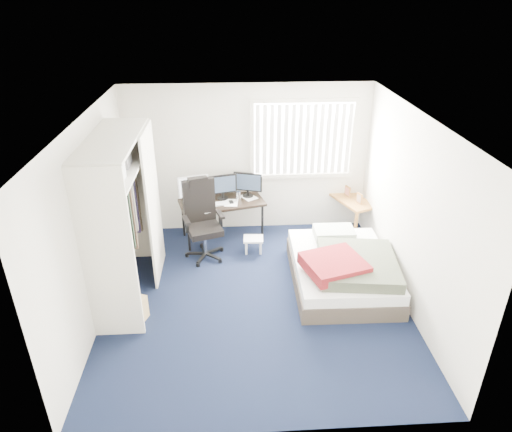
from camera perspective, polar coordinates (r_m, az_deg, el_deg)
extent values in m
plane|color=black|center=(6.36, -0.09, -10.24)|extent=(4.20, 4.20, 0.00)
plane|color=silver|center=(7.62, -1.04, 7.05)|extent=(4.00, 0.00, 4.00)
plane|color=silver|center=(3.95, 1.75, -14.23)|extent=(4.00, 0.00, 4.00)
plane|color=silver|center=(5.93, -19.76, -0.70)|extent=(0.00, 4.20, 4.20)
plane|color=silver|center=(6.13, 18.90, 0.35)|extent=(0.00, 4.20, 4.20)
plane|color=white|center=(5.24, -0.11, 12.07)|extent=(4.20, 4.20, 0.00)
cube|color=white|center=(7.58, 5.86, 9.60)|extent=(1.60, 0.02, 1.20)
cube|color=beige|center=(7.38, 6.13, 14.19)|extent=(1.72, 0.06, 0.06)
cube|color=beige|center=(7.76, 5.67, 5.09)|extent=(1.72, 0.06, 0.06)
cube|color=white|center=(7.52, 5.93, 9.46)|extent=(1.60, 0.04, 1.16)
cube|color=beige|center=(5.42, -18.02, -4.98)|extent=(0.60, 0.04, 2.20)
cube|color=beige|center=(6.98, -14.80, 2.85)|extent=(0.60, 0.04, 2.20)
cube|color=beige|center=(5.78, -17.61, 9.14)|extent=(0.60, 1.80, 0.04)
cube|color=beige|center=(5.90, -17.10, 5.64)|extent=(0.56, 1.74, 0.03)
cylinder|color=silver|center=(5.94, -16.95, 4.56)|extent=(0.03, 1.72, 0.03)
cube|color=#26262B|center=(6.03, -16.57, 0.25)|extent=(0.38, 1.10, 0.90)
cube|color=beige|center=(6.51, -12.71, 1.33)|extent=(0.03, 0.90, 2.20)
cube|color=white|center=(5.44, -18.26, 5.22)|extent=(0.38, 0.30, 0.24)
cube|color=gray|center=(5.90, -17.16, 6.95)|extent=(0.34, 0.28, 0.22)
cube|color=black|center=(7.50, -4.29, 1.68)|extent=(1.47, 0.95, 0.04)
cylinder|color=black|center=(7.33, -8.42, -2.14)|extent=(0.04, 0.04, 0.63)
cylinder|color=black|center=(7.78, -9.08, -0.38)|extent=(0.04, 0.04, 0.63)
cylinder|color=black|center=(7.58, 0.80, -0.79)|extent=(0.04, 0.04, 0.63)
cylinder|color=black|center=(8.02, -0.35, 0.85)|extent=(0.04, 0.04, 0.63)
cube|color=white|center=(7.40, -7.84, 3.67)|extent=(0.49, 0.15, 0.36)
cube|color=white|center=(7.40, -7.84, 3.67)|extent=(0.44, 0.12, 0.31)
cube|color=black|center=(7.49, -4.22, 4.00)|extent=(0.47, 0.15, 0.32)
cube|color=#1E2838|center=(7.49, -4.22, 4.00)|extent=(0.42, 0.11, 0.27)
cube|color=black|center=(7.56, -1.02, 4.29)|extent=(0.47, 0.15, 0.32)
cube|color=#1E2838|center=(7.56, -1.02, 4.29)|extent=(0.42, 0.11, 0.27)
cube|color=white|center=(7.38, -5.15, 1.46)|extent=(0.42, 0.23, 0.02)
cube|color=black|center=(7.44, -3.12, 1.76)|extent=(0.08, 0.11, 0.02)
cylinder|color=silver|center=(7.48, -2.21, 2.50)|extent=(0.08, 0.08, 0.16)
cube|color=white|center=(7.49, -4.29, 1.83)|extent=(0.36, 0.34, 0.00)
cube|color=black|center=(7.26, -6.31, -4.66)|extent=(0.74, 0.74, 0.12)
cylinder|color=silver|center=(7.15, -6.40, -3.25)|extent=(0.06, 0.06, 0.39)
cube|color=black|center=(7.04, -6.49, -1.66)|extent=(0.62, 0.62, 0.10)
cube|color=black|center=(7.06, -7.14, 1.98)|extent=(0.50, 0.24, 0.69)
cube|color=black|center=(6.94, -7.28, 4.19)|extent=(0.32, 0.20, 0.16)
cube|color=black|center=(6.89, -8.71, -0.52)|extent=(0.15, 0.28, 0.04)
cube|color=black|center=(7.01, -4.48, 0.20)|extent=(0.15, 0.28, 0.04)
cube|color=white|center=(7.25, -0.33, -2.88)|extent=(0.32, 0.27, 0.03)
cylinder|color=white|center=(7.24, -1.23, -4.05)|extent=(0.04, 0.04, 0.23)
cylinder|color=white|center=(7.39, -1.21, -3.39)|extent=(0.04, 0.04, 0.23)
cylinder|color=white|center=(7.24, 0.56, -4.05)|extent=(0.04, 0.04, 0.23)
cylinder|color=white|center=(7.38, 0.55, -3.39)|extent=(0.04, 0.04, 0.23)
cube|color=brown|center=(7.91, 11.86, 1.98)|extent=(0.73, 0.97, 0.04)
cube|color=brown|center=(7.66, 12.32, -1.43)|extent=(0.05, 0.05, 0.56)
cube|color=brown|center=(8.23, 9.04, 0.93)|extent=(0.05, 0.05, 0.56)
cube|color=brown|center=(7.87, 14.39, -0.88)|extent=(0.05, 0.05, 0.56)
cube|color=brown|center=(8.42, 11.06, 1.39)|extent=(0.05, 0.05, 0.56)
cube|color=brown|center=(7.73, 12.79, 2.16)|extent=(0.07, 0.14, 0.18)
cube|color=brown|center=(7.96, 11.38, 3.06)|extent=(0.07, 0.14, 0.18)
cube|color=#3D342C|center=(6.71, 10.55, -7.28)|extent=(1.40, 1.85, 0.24)
cube|color=white|center=(6.61, 10.69, -5.91)|extent=(1.36, 1.81, 0.16)
cube|color=#A9B0A2|center=(7.06, 9.71, -2.09)|extent=(0.61, 0.41, 0.14)
cube|color=#3C4332|center=(6.36, 12.59, -5.96)|extent=(1.16, 1.25, 0.18)
cube|color=maroon|center=(6.16, 9.72, -6.04)|extent=(0.92, 0.89, 0.16)
cube|color=tan|center=(6.13, -15.78, -11.22)|extent=(0.51, 0.45, 0.32)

